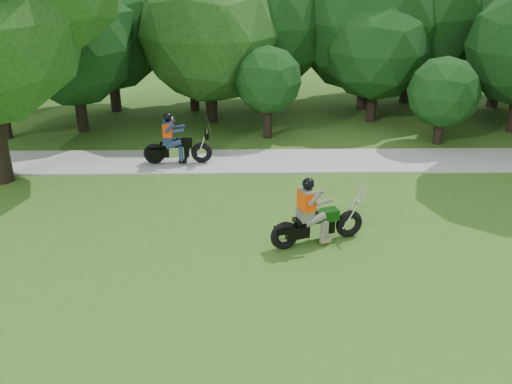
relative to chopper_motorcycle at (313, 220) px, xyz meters
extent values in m
plane|color=#38601B|center=(1.17, -2.33, -0.67)|extent=(100.00, 100.00, 0.00)
cube|color=#9E9E99|center=(1.17, 5.67, -0.64)|extent=(60.00, 2.20, 0.06)
cylinder|color=black|center=(-10.73, 8.36, -0.12)|extent=(0.31, 0.31, 1.08)
sphere|color=black|center=(-10.73, 8.36, 1.10)|extent=(2.11, 2.11, 2.11)
cylinder|color=black|center=(-0.83, 8.28, 0.04)|extent=(0.33, 0.33, 1.40)
sphere|color=black|center=(-0.83, 8.28, 1.56)|extent=(2.53, 2.53, 2.53)
cylinder|color=black|center=(-8.10, 9.23, 0.23)|extent=(0.43, 0.43, 1.80)
sphere|color=black|center=(-8.10, 9.23, 2.60)|extent=(4.51, 4.51, 4.51)
cylinder|color=black|center=(-7.38, 12.07, 0.23)|extent=(0.45, 0.45, 1.80)
sphere|color=black|center=(-7.38, 12.07, 2.77)|extent=(5.02, 5.02, 5.02)
cylinder|color=black|center=(5.45, 7.47, -0.12)|extent=(0.33, 0.33, 1.09)
sphere|color=black|center=(5.45, 7.47, 1.27)|extent=(2.60, 2.60, 2.60)
cylinder|color=black|center=(9.45, 12.39, 0.23)|extent=(0.49, 0.49, 1.80)
sphere|color=black|center=(9.45, 12.39, 3.03)|extent=(5.83, 5.83, 5.83)
cylinder|color=black|center=(-3.92, 12.11, 0.18)|extent=(0.39, 0.39, 1.70)
sphere|color=black|center=(-3.92, 12.11, 2.28)|extent=(3.84, 3.84, 3.84)
cylinder|color=black|center=(-3.08, 10.41, 0.23)|extent=(0.48, 0.48, 1.80)
sphere|color=#204313|center=(-3.08, 10.41, 2.94)|extent=(5.56, 5.56, 5.56)
cylinder|color=black|center=(3.54, 10.30, 0.15)|extent=(0.41, 0.41, 1.62)
sphere|color=black|center=(3.54, 10.30, 2.30)|extent=(4.12, 4.12, 4.12)
cylinder|color=black|center=(5.74, 13.28, 0.23)|extent=(0.55, 0.55, 1.80)
sphere|color=black|center=(5.74, 13.28, 3.40)|extent=(6.98, 6.98, 6.98)
cylinder|color=black|center=(-1.01, 12.41, 0.23)|extent=(0.50, 0.50, 1.80)
sphere|color=black|center=(-1.01, 12.41, 3.11)|extent=(6.07, 6.07, 6.07)
cylinder|color=black|center=(3.56, 12.28, 0.23)|extent=(0.53, 0.53, 1.80)
sphere|color=black|center=(3.56, 12.28, 3.26)|extent=(6.55, 6.55, 6.55)
torus|color=black|center=(-0.72, -0.26, -0.30)|extent=(0.76, 0.44, 0.73)
torus|color=black|center=(0.96, 0.34, -0.30)|extent=(0.76, 0.44, 0.73)
cube|color=black|center=(-0.09, -0.03, -0.25)|extent=(1.29, 0.67, 0.34)
cube|color=silver|center=(0.08, 0.03, -0.25)|extent=(0.59, 0.50, 0.42)
cube|color=black|center=(0.35, 0.12, 0.07)|extent=(0.62, 0.48, 0.27)
cube|color=black|center=(-0.22, -0.08, 0.03)|extent=(0.63, 0.50, 0.10)
cylinder|color=silver|center=(1.00, 0.35, 0.07)|extent=(0.55, 0.23, 0.87)
cylinder|color=silver|center=(1.23, 0.44, 0.52)|extent=(0.26, 0.65, 0.04)
cube|color=#515747|center=(-0.22, -0.08, 0.17)|extent=(0.43, 0.48, 0.25)
cube|color=#515747|center=(-0.20, -0.07, 0.55)|extent=(0.40, 0.51, 0.59)
cube|color=#FF3C05|center=(-0.20, -0.07, 0.57)|extent=(0.45, 0.56, 0.46)
sphere|color=black|center=(-0.17, -0.06, 0.99)|extent=(0.29, 0.29, 0.29)
torus|color=black|center=(-4.73, 5.42, -0.25)|extent=(0.72, 0.23, 0.71)
torus|color=black|center=(-3.15, 5.49, -0.25)|extent=(0.72, 0.23, 0.71)
cube|color=black|center=(-4.13, 5.45, -0.20)|extent=(1.15, 0.29, 0.33)
cube|color=silver|center=(-3.97, 5.45, -0.20)|extent=(0.50, 0.37, 0.41)
cube|color=black|center=(-3.72, 5.46, 0.11)|extent=(0.54, 0.33, 0.26)
cube|color=black|center=(-4.25, 5.44, 0.07)|extent=(0.54, 0.35, 0.10)
cylinder|color=silver|center=(-3.11, 5.49, 0.11)|extent=(0.41, 0.06, 0.91)
cylinder|color=silver|center=(-2.94, 5.50, 0.55)|extent=(0.07, 0.65, 0.04)
cube|color=black|center=(-4.67, 5.20, -0.20)|extent=(0.43, 0.14, 0.35)
cube|color=black|center=(-4.69, 5.65, -0.20)|extent=(0.43, 0.14, 0.35)
cube|color=#1A3046|center=(-4.25, 5.44, 0.21)|extent=(0.32, 0.40, 0.24)
cube|color=#1A3046|center=(-4.23, 5.44, 0.58)|extent=(0.28, 0.44, 0.57)
cube|color=#FF3C05|center=(-4.23, 5.44, 0.60)|extent=(0.32, 0.48, 0.45)
sphere|color=black|center=(-4.20, 5.44, 1.01)|extent=(0.29, 0.29, 0.29)
camera|label=1|loc=(-1.63, -12.51, 6.38)|focal=40.00mm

